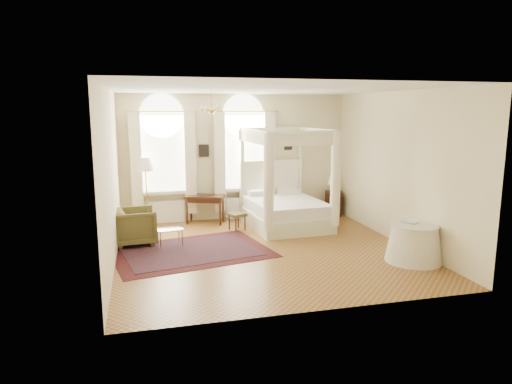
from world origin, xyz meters
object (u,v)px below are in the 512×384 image
at_px(coffee_table, 170,230).
at_px(floor_lamp, 146,168).
at_px(stool, 237,216).
at_px(armchair, 136,226).
at_px(side_table, 414,243).
at_px(nightstand, 333,203).
at_px(writing_desk, 205,199).
at_px(canopy_bed, 286,205).

height_order(coffee_table, floor_lamp, floor_lamp).
bearing_deg(stool, armchair, -165.61).
distance_m(floor_lamp, side_table, 6.50).
relative_size(nightstand, writing_desk, 0.60).
distance_m(armchair, floor_lamp, 1.92).
bearing_deg(writing_desk, stool, -53.21).
height_order(canopy_bed, stool, canopy_bed).
bearing_deg(side_table, nightstand, 88.64).
distance_m(nightstand, writing_desk, 3.61).
bearing_deg(side_table, coffee_table, 153.67).
bearing_deg(coffee_table, stool, 27.86).
bearing_deg(armchair, writing_desk, -54.56).
relative_size(stool, coffee_table, 0.82).
bearing_deg(canopy_bed, nightstand, 28.39).
height_order(floor_lamp, side_table, floor_lamp).
bearing_deg(nightstand, armchair, -163.63).
distance_m(writing_desk, coffee_table, 2.05).
bearing_deg(side_table, armchair, 154.41).
distance_m(canopy_bed, writing_desk, 2.09).
bearing_deg(nightstand, side_table, -91.36).
bearing_deg(nightstand, stool, -162.05).
height_order(stool, coffee_table, stool).
bearing_deg(side_table, writing_desk, 131.21).
height_order(canopy_bed, armchair, canopy_bed).
height_order(nightstand, floor_lamp, floor_lamp).
bearing_deg(armchair, nightstand, -78.90).
bearing_deg(canopy_bed, floor_lamp, 164.89).
bearing_deg(armchair, stool, -80.88).
distance_m(writing_desk, stool, 1.13).
xyz_separation_m(armchair, coffee_table, (0.72, -0.27, -0.06)).
bearing_deg(writing_desk, canopy_bed, -23.58).
bearing_deg(floor_lamp, stool, -24.28).
distance_m(canopy_bed, side_table, 3.54).
distance_m(writing_desk, side_table, 5.31).
distance_m(coffee_table, side_table, 5.03).
relative_size(canopy_bed, writing_desk, 2.23).
xyz_separation_m(nightstand, floor_lamp, (-5.05, 0.00, 1.15)).
bearing_deg(coffee_table, nightstand, 21.71).
relative_size(canopy_bed, floor_lamp, 1.40).
relative_size(nightstand, side_table, 0.61).
relative_size(canopy_bed, nightstand, 3.70).
relative_size(armchair, floor_lamp, 0.50).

